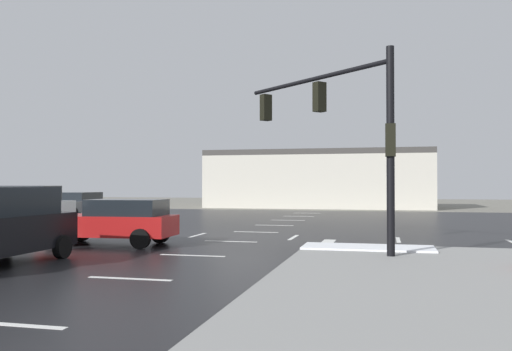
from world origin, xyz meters
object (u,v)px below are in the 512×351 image
at_px(traffic_signal_mast, 343,120).
at_px(sedan_red, 114,221).
at_px(suv_white, 22,205).
at_px(sedan_grey, 77,204).

xyz_separation_m(traffic_signal_mast, sedan_red, (-7.86, 0.37, -3.24)).
distance_m(sedan_red, suv_white, 10.75).
bearing_deg(suv_white, sedan_red, 137.00).
relative_size(sedan_red, suv_white, 0.93).
distance_m(traffic_signal_mast, sedan_red, 8.51).
distance_m(sedan_grey, sedan_red, 17.62).
height_order(sedan_grey, suv_white, suv_white).
bearing_deg(sedan_red, suv_white, -40.08).
bearing_deg(sedan_grey, suv_white, 14.34).
height_order(traffic_signal_mast, sedan_red, traffic_signal_mast).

